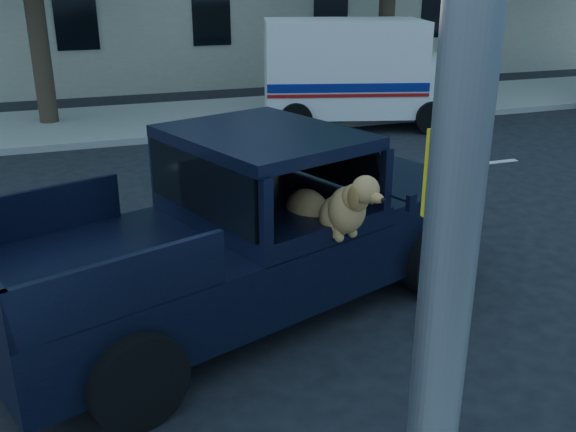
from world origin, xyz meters
The scene contains 5 objects.
ground centered at (0.00, 0.00, 0.00)m, with size 120.00×120.00×0.00m, color black.
far_sidewalk centered at (0.00, 9.20, 0.07)m, with size 60.00×4.00×0.15m, color gray.
lane_stripes centered at (2.00, 3.40, 0.01)m, with size 21.60×0.14×0.01m, color silver, non-canonical shape.
pickup_truck centered at (-2.05, -0.65, 0.67)m, with size 5.92×3.84×1.98m.
mail_truck centered at (3.08, 7.39, 1.09)m, with size 4.97×3.35×2.50m.
Camera 1 is at (-3.67, -6.78, 3.52)m, focal length 40.00 mm.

